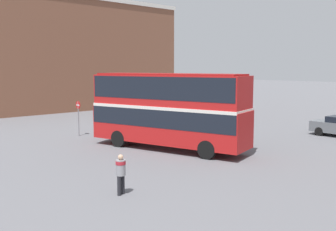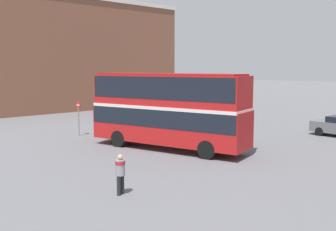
% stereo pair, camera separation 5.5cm
% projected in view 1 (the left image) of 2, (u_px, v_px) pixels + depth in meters
% --- Properties ---
extents(ground_plane, '(240.00, 240.00, 0.00)m').
position_uv_depth(ground_plane, '(171.00, 148.00, 25.64)').
color(ground_plane, slate).
extents(building_row_left, '(10.57, 30.32, 13.67)m').
position_uv_depth(building_row_left, '(60.00, 54.00, 49.61)').
color(building_row_left, brown).
rests_on(building_row_left, ground_plane).
extents(double_decker_bus, '(10.77, 5.13, 4.84)m').
position_uv_depth(double_decker_bus, '(168.00, 106.00, 24.87)').
color(double_decker_bus, red).
rests_on(double_decker_bus, ground_plane).
extents(pedestrian_foreground, '(0.52, 0.52, 1.69)m').
position_uv_depth(pedestrian_foreground, '(121.00, 170.00, 16.09)').
color(pedestrian_foreground, '#232328').
rests_on(pedestrian_foreground, ground_plane).
extents(parked_car_kerb_near, '(4.38, 1.94, 1.63)m').
position_uv_depth(parked_car_kerb_near, '(201.00, 110.00, 40.35)').
color(parked_car_kerb_near, maroon).
rests_on(parked_car_kerb_near, ground_plane).
extents(no_entry_sign, '(0.60, 0.08, 2.67)m').
position_uv_depth(no_entry_sign, '(78.00, 113.00, 29.86)').
color(no_entry_sign, gray).
rests_on(no_entry_sign, ground_plane).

